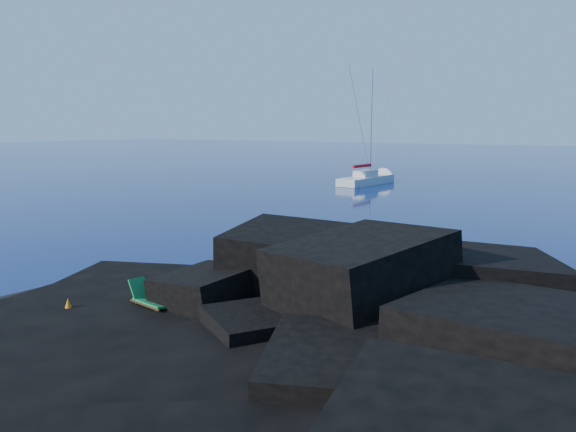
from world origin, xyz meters
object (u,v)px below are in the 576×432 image
(sailboat, at_px, (368,184))
(sunbather, at_px, (132,300))
(marker_cone, at_px, (68,307))
(deck_chair, at_px, (152,296))

(sailboat, relative_size, sunbather, 7.81)
(sunbather, relative_size, marker_cone, 2.81)
(deck_chair, bearing_deg, sunbather, 177.25)
(sailboat, height_order, marker_cone, sailboat)
(sailboat, bearing_deg, marker_cone, -72.10)
(deck_chair, relative_size, marker_cone, 2.89)
(deck_chair, bearing_deg, marker_cone, -133.65)
(sunbather, height_order, marker_cone, marker_cone)
(marker_cone, bearing_deg, sailboat, 102.59)
(deck_chair, xyz_separation_m, marker_cone, (-2.30, -1.70, -0.30))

